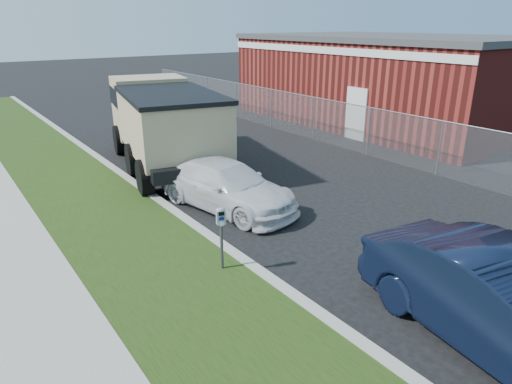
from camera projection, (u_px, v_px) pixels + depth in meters
ground at (326, 230)px, 11.13m from camera, size 120.00×120.00×0.00m
streetside at (68, 261)px, 9.58m from camera, size 6.12×50.00×0.15m
chainlink_fence at (315, 110)px, 19.30m from camera, size 0.06×30.06×30.00m
brick_building at (390, 78)px, 23.04m from camera, size 9.20×14.20×4.17m
parking_meter at (221, 225)px, 8.84m from camera, size 0.21×0.17×1.32m
white_wagon at (226, 185)px, 12.35m from camera, size 2.64×4.60×1.25m
navy_sedan at (506, 306)px, 6.81m from camera, size 2.38×5.00×1.58m
dump_truck at (163, 120)px, 15.73m from camera, size 4.14×7.60×2.83m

